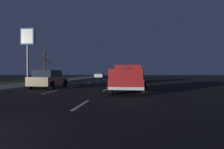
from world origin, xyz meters
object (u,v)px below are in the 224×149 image
(pickup_truck, at_px, (128,78))
(sedan_black, at_px, (131,75))
(gas_price_sign, at_px, (28,42))
(sedan_tan, at_px, (49,79))
(sedan_green, at_px, (132,76))
(sedan_white, at_px, (100,75))
(bare_tree_far, at_px, (45,65))

(pickup_truck, height_order, sedan_black, pickup_truck)
(pickup_truck, bearing_deg, gas_price_sign, 52.37)
(sedan_tan, relative_size, gas_price_sign, 0.61)
(gas_price_sign, bearing_deg, sedan_black, -40.21)
(sedan_black, distance_m, sedan_green, 12.78)
(sedan_white, bearing_deg, pickup_truck, -166.12)
(sedan_tan, height_order, sedan_white, same)
(pickup_truck, distance_m, sedan_tan, 7.36)
(sedan_black, relative_size, sedan_white, 1.00)
(sedan_black, xyz_separation_m, sedan_green, (-12.78, -0.28, 0.00))
(sedan_tan, xyz_separation_m, sedan_white, (26.61, 0.28, 0.00))
(sedan_black, bearing_deg, sedan_tan, 163.91)
(pickup_truck, bearing_deg, sedan_green, -1.00)
(sedan_black, distance_m, bare_tree_far, 17.10)
(sedan_green, distance_m, sedan_white, 17.25)
(pickup_truck, xyz_separation_m, sedan_green, (13.56, -0.24, -0.20))
(gas_price_sign, bearing_deg, sedan_white, -18.63)
(gas_price_sign, distance_m, bare_tree_far, 9.23)
(sedan_tan, xyz_separation_m, bare_tree_far, (16.51, 8.47, 1.87))
(sedan_tan, distance_m, sedan_green, 13.16)
(sedan_tan, xyz_separation_m, gas_price_sign, (7.90, 6.59, 4.64))
(pickup_truck, relative_size, bare_tree_far, 1.08)
(sedan_black, distance_m, sedan_white, 7.68)
(sedan_tan, height_order, bare_tree_far, bare_tree_far)
(sedan_black, bearing_deg, pickup_truck, -179.91)
(sedan_white, bearing_deg, sedan_tan, -179.39)
(sedan_green, bearing_deg, pickup_truck, 179.00)
(sedan_tan, relative_size, bare_tree_far, 0.88)
(sedan_black, bearing_deg, sedan_green, -178.76)
(sedan_black, height_order, gas_price_sign, gas_price_sign)
(sedan_black, relative_size, sedan_green, 1.00)
(sedan_white, height_order, gas_price_sign, gas_price_sign)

